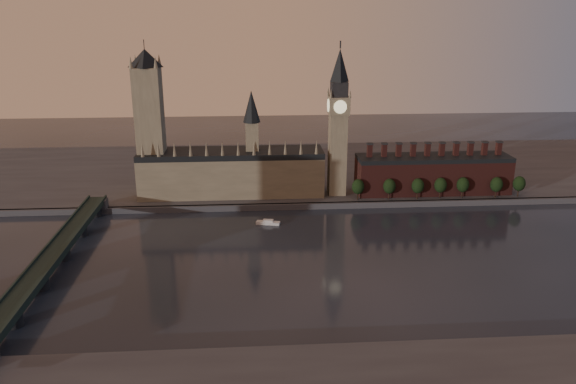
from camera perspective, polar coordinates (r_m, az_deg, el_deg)
name	(u,v)px	position (r m, az deg, el deg)	size (l,w,h in m)	color
ground	(348,265)	(306.03, 6.12, -7.34)	(900.00, 900.00, 0.00)	black
north_bank	(312,171)	(470.87, 2.48, 2.17)	(900.00, 182.00, 4.00)	#4C4C51
palace_of_westminster	(233,170)	(402.26, -5.66, 2.23)	(130.00, 30.30, 74.00)	gray
victoria_tower	(150,119)	(399.66, -13.88, 7.20)	(24.00, 24.00, 108.00)	gray
big_ben	(338,121)	(393.85, 5.13, 7.17)	(15.00, 15.00, 107.00)	gray
chimney_block	(433,173)	(419.29, 14.48, 1.84)	(110.00, 25.00, 37.00)	#4D201D
embankment_tree_0	(358,187)	(392.71, 7.12, 0.54)	(8.60, 8.60, 14.88)	black
embankment_tree_1	(389,186)	(397.12, 10.26, 0.58)	(8.60, 8.60, 14.88)	black
embankment_tree_2	(418,186)	(401.84, 13.05, 0.61)	(8.60, 8.60, 14.88)	black
embankment_tree_3	(441,185)	(407.48, 15.24, 0.68)	(8.60, 8.60, 14.88)	black
embankment_tree_4	(463,185)	(412.88, 17.34, 0.71)	(8.60, 8.60, 14.88)	black
embankment_tree_5	(497,185)	(421.00, 20.42, 0.72)	(8.60, 8.60, 14.88)	black
embankment_tree_6	(519,184)	(429.16, 22.43, 0.80)	(8.60, 8.60, 14.88)	black
westminster_bridge	(50,262)	(313.98, -23.05, -6.60)	(14.00, 200.00, 11.55)	#1D2D27
river_boat	(268,222)	(359.08, -2.04, -3.11)	(15.68, 7.55, 3.02)	silver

